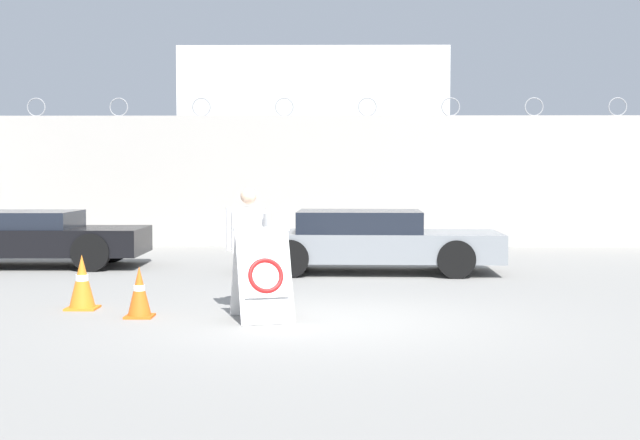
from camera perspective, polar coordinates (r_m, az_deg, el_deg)
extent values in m
plane|color=gray|center=(11.29, 0.13, -6.45)|extent=(90.00, 90.00, 0.00)
cube|color=#ADA8A0|center=(22.28, 0.38, 2.50)|extent=(36.00, 0.30, 3.26)
torus|color=gray|center=(23.51, -17.71, 6.89)|extent=(0.47, 0.03, 0.47)
torus|color=gray|center=(22.95, -12.76, 7.06)|extent=(0.47, 0.03, 0.47)
torus|color=gray|center=(22.57, -7.60, 7.18)|extent=(0.47, 0.03, 0.47)
torus|color=gray|center=(22.37, -2.30, 7.24)|extent=(0.47, 0.03, 0.47)
torus|color=gray|center=(22.36, 3.05, 7.24)|extent=(0.47, 0.03, 0.47)
torus|color=gray|center=(22.54, 8.36, 7.18)|extent=(0.47, 0.03, 0.47)
torus|color=gray|center=(22.91, 13.54, 7.06)|extent=(0.47, 0.03, 0.47)
torus|color=gray|center=(23.46, 18.51, 6.89)|extent=(0.47, 0.03, 0.47)
cube|color=silver|center=(26.88, -0.31, 4.65)|extent=(7.17, 6.89, 5.17)
cube|color=white|center=(11.12, -3.55, -3.66)|extent=(0.77, 0.61, 1.14)
cube|color=white|center=(11.52, -3.96, -3.42)|extent=(0.77, 0.61, 1.14)
cube|color=white|center=(11.26, -3.77, -0.58)|extent=(0.70, 0.25, 0.05)
cube|color=white|center=(11.08, -3.51, -3.57)|extent=(0.60, 0.36, 0.53)
torus|color=red|center=(11.06, -3.49, -3.58)|extent=(0.49, 0.32, 0.44)
cylinder|color=#232838|center=(12.02, -5.01, -3.97)|extent=(0.15, 0.15, 0.79)
cylinder|color=#232838|center=(12.01, -4.15, -3.97)|extent=(0.15, 0.15, 0.79)
cube|color=silver|center=(11.95, -4.60, -0.63)|extent=(0.41, 0.22, 0.61)
sphere|color=#DBB293|center=(11.93, -4.61, 1.53)|extent=(0.21, 0.21, 0.21)
cylinder|color=silver|center=(11.97, -5.82, -0.57)|extent=(0.09, 0.09, 0.58)
cylinder|color=silver|center=(11.83, -3.40, -0.72)|extent=(0.09, 0.33, 0.56)
cube|color=orange|center=(11.75, -11.47, -6.06)|extent=(0.36, 0.36, 0.03)
cone|color=orange|center=(11.70, -11.49, -4.46)|extent=(0.30, 0.30, 0.63)
cylinder|color=white|center=(11.70, -11.49, -4.31)|extent=(0.15, 0.15, 0.09)
cube|color=orange|center=(12.62, -14.96, -5.46)|extent=(0.42, 0.42, 0.03)
cone|color=orange|center=(12.57, -14.99, -3.78)|extent=(0.35, 0.35, 0.72)
cylinder|color=white|center=(12.57, -14.99, -3.62)|extent=(0.18, 0.18, 0.10)
cylinder|color=black|center=(18.87, -13.16, -1.56)|extent=(0.72, 0.21, 0.72)
cylinder|color=black|center=(17.22, -14.46, -2.02)|extent=(0.72, 0.21, 0.72)
cube|color=black|center=(18.40, -17.86, -1.28)|extent=(4.36, 1.87, 0.52)
cube|color=black|center=(18.44, -18.52, 0.04)|extent=(2.10, 1.66, 0.33)
cylinder|color=black|center=(17.48, 8.11, -1.95)|extent=(0.68, 0.22, 0.68)
cylinder|color=black|center=(15.79, 8.71, -2.50)|extent=(0.68, 0.22, 0.68)
cylinder|color=black|center=(17.44, -1.49, -1.93)|extent=(0.68, 0.22, 0.68)
cylinder|color=black|center=(15.75, -1.93, -2.48)|extent=(0.68, 0.22, 0.68)
cube|color=gray|center=(16.54, 3.36, -1.66)|extent=(4.77, 1.98, 0.52)
cube|color=black|center=(16.50, 2.55, -0.08)|extent=(2.32, 1.71, 0.39)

